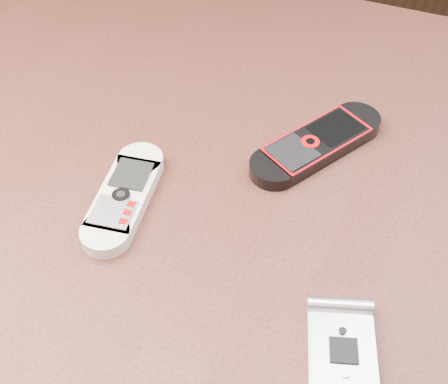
{
  "coord_description": "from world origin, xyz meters",
  "views": [
    {
      "loc": [
        0.15,
        -0.37,
        1.19
      ],
      "look_at": [
        0.01,
        0.0,
        0.76
      ],
      "focal_mm": 50.0,
      "sensor_mm": 36.0,
      "label": 1
    }
  ],
  "objects_px": {
    "nokia_white": "(124,196)",
    "motorola_razr": "(343,358)",
    "nokia_black_red": "(317,144)",
    "table": "(220,264)"
  },
  "relations": [
    {
      "from": "nokia_black_red",
      "to": "motorola_razr",
      "type": "height_order",
      "value": "same"
    },
    {
      "from": "nokia_white",
      "to": "motorola_razr",
      "type": "height_order",
      "value": "same"
    },
    {
      "from": "nokia_black_red",
      "to": "motorola_razr",
      "type": "xyz_separation_m",
      "value": [
        0.08,
        -0.22,
        -0.0
      ]
    },
    {
      "from": "table",
      "to": "nokia_white",
      "type": "height_order",
      "value": "nokia_white"
    },
    {
      "from": "motorola_razr",
      "to": "table",
      "type": "bearing_deg",
      "value": 123.35
    },
    {
      "from": "table",
      "to": "nokia_white",
      "type": "distance_m",
      "value": 0.14
    },
    {
      "from": "nokia_white",
      "to": "nokia_black_red",
      "type": "height_order",
      "value": "same"
    },
    {
      "from": "table",
      "to": "motorola_razr",
      "type": "bearing_deg",
      "value": -39.64
    },
    {
      "from": "table",
      "to": "nokia_black_red",
      "type": "relative_size",
      "value": 7.4
    },
    {
      "from": "nokia_white",
      "to": "motorola_razr",
      "type": "relative_size",
      "value": 1.37
    }
  ]
}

